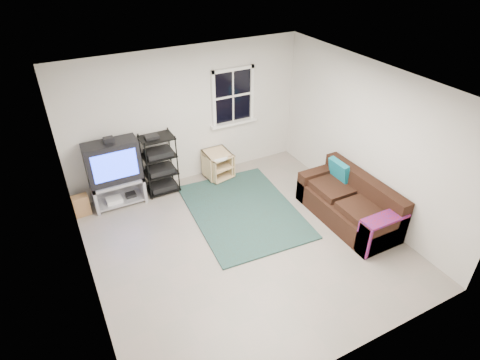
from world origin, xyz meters
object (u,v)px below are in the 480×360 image
side_table_left (216,163)px  tv_unit (114,168)px  sofa (350,204)px  side_table_right (218,164)px  av_rack (160,168)px

side_table_left → tv_unit: bearing=-179.1°
tv_unit → sofa: 4.13m
side_table_right → sofa: (1.43, -2.27, -0.01)m
sofa → side_table_left: bearing=121.4°
sofa → av_rack: bearing=137.9°
tv_unit → av_rack: bearing=1.0°
av_rack → side_table_right: 1.16m
tv_unit → side_table_left: bearing=0.9°
tv_unit → side_table_right: 2.01m
side_table_left → sofa: size_ratio=0.30×
side_table_right → sofa: 2.68m
av_rack → side_table_right: av_rack is taller
side_table_right → sofa: bearing=-57.8°
side_table_left → av_rack: bearing=-179.3°
tv_unit → av_rack: tv_unit is taller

